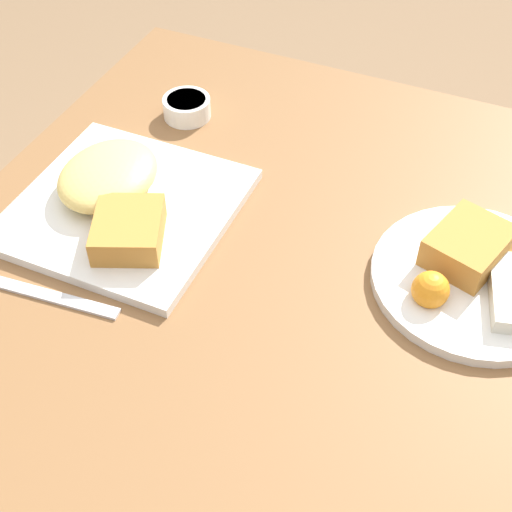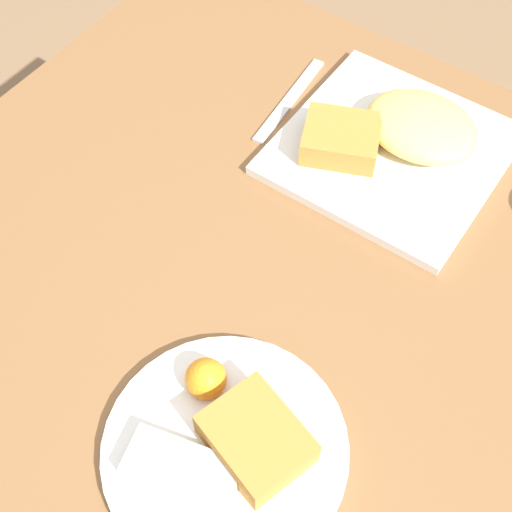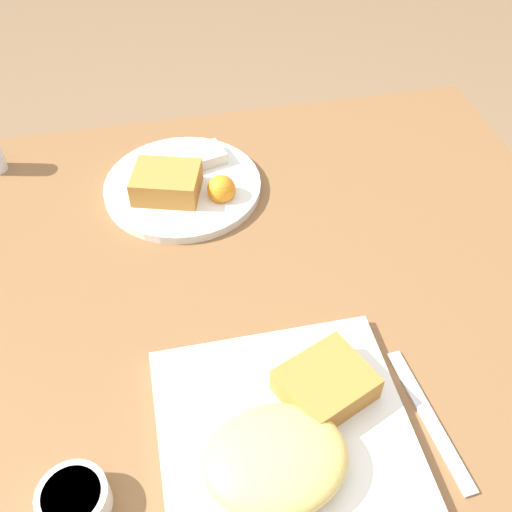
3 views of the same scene
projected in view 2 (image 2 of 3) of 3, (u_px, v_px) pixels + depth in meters
The scene contains 5 objects.
ground_plane at pixel (269, 459), 1.47m from camera, with size 8.00×8.00×0.00m, color #846647.
dining_table at pixel (277, 297), 0.93m from camera, with size 0.95×0.86×0.74m.
plate_square_near at pixel (396, 140), 0.93m from camera, with size 0.28×0.28×0.06m.
plate_oval_far at pixel (228, 444), 0.71m from camera, with size 0.25×0.25×0.05m.
butter_knife at pixel (290, 100), 1.00m from camera, with size 0.03×0.18×0.00m.
Camera 2 is at (-0.25, 0.41, 1.45)m, focal length 50.00 mm.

